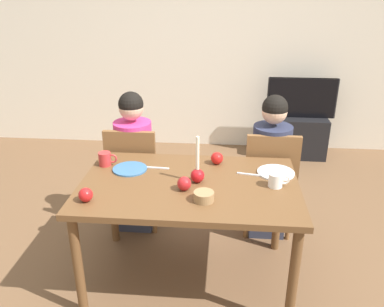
% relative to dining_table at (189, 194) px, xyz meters
% --- Properties ---
extents(ground_plane, '(7.68, 7.68, 0.00)m').
position_rel_dining_table_xyz_m(ground_plane, '(0.00, 0.00, -0.67)').
color(ground_plane, brown).
extents(back_wall, '(6.40, 0.10, 2.60)m').
position_rel_dining_table_xyz_m(back_wall, '(0.00, 2.60, 0.63)').
color(back_wall, beige).
rests_on(back_wall, ground).
extents(dining_table, '(1.40, 0.90, 0.75)m').
position_rel_dining_table_xyz_m(dining_table, '(0.00, 0.00, 0.00)').
color(dining_table, brown).
rests_on(dining_table, ground).
extents(chair_left, '(0.40, 0.40, 0.90)m').
position_rel_dining_table_xyz_m(chair_left, '(-0.51, 0.61, -0.15)').
color(chair_left, brown).
rests_on(chair_left, ground).
extents(chair_right, '(0.40, 0.40, 0.90)m').
position_rel_dining_table_xyz_m(chair_right, '(0.58, 0.61, -0.15)').
color(chair_right, brown).
rests_on(chair_right, ground).
extents(person_left_child, '(0.30, 0.30, 1.17)m').
position_rel_dining_table_xyz_m(person_left_child, '(-0.51, 0.64, -0.10)').
color(person_left_child, '#33384C').
rests_on(person_left_child, ground).
extents(person_right_child, '(0.30, 0.30, 1.17)m').
position_rel_dining_table_xyz_m(person_right_child, '(0.58, 0.64, -0.10)').
color(person_right_child, '#33384C').
rests_on(person_right_child, ground).
extents(tv_stand, '(0.64, 0.40, 0.48)m').
position_rel_dining_table_xyz_m(tv_stand, '(1.09, 2.30, -0.43)').
color(tv_stand, black).
rests_on(tv_stand, ground).
extents(tv, '(0.79, 0.05, 0.46)m').
position_rel_dining_table_xyz_m(tv, '(1.09, 2.30, 0.04)').
color(tv, black).
rests_on(tv, tv_stand).
extents(candle_centerpiece, '(0.09, 0.09, 0.31)m').
position_rel_dining_table_xyz_m(candle_centerpiece, '(0.05, 0.02, 0.15)').
color(candle_centerpiece, red).
rests_on(candle_centerpiece, dining_table).
extents(plate_left, '(0.23, 0.23, 0.01)m').
position_rel_dining_table_xyz_m(plate_left, '(-0.42, 0.16, 0.09)').
color(plate_left, teal).
rests_on(plate_left, dining_table).
extents(plate_right, '(0.25, 0.25, 0.01)m').
position_rel_dining_table_xyz_m(plate_right, '(0.57, 0.19, 0.09)').
color(plate_right, silver).
rests_on(plate_right, dining_table).
extents(mug_left, '(0.13, 0.09, 0.10)m').
position_rel_dining_table_xyz_m(mug_left, '(-0.61, 0.22, 0.13)').
color(mug_left, '#B72D2D').
rests_on(mug_left, dining_table).
extents(mug_right, '(0.13, 0.09, 0.09)m').
position_rel_dining_table_xyz_m(mug_right, '(0.55, -0.00, 0.13)').
color(mug_right, white).
rests_on(mug_right, dining_table).
extents(fork_left, '(0.18, 0.03, 0.01)m').
position_rel_dining_table_xyz_m(fork_left, '(-0.25, 0.20, 0.09)').
color(fork_left, silver).
rests_on(fork_left, dining_table).
extents(fork_right, '(0.18, 0.05, 0.01)m').
position_rel_dining_table_xyz_m(fork_right, '(0.40, 0.15, 0.09)').
color(fork_right, silver).
rests_on(fork_right, dining_table).
extents(bowl_walnuts, '(0.12, 0.12, 0.06)m').
position_rel_dining_table_xyz_m(bowl_walnuts, '(0.11, -0.22, 0.11)').
color(bowl_walnuts, '#99754C').
rests_on(bowl_walnuts, dining_table).
extents(apple_near_candle, '(0.09, 0.09, 0.09)m').
position_rel_dining_table_xyz_m(apple_near_candle, '(-0.02, -0.10, 0.13)').
color(apple_near_candle, '#B11D20').
rests_on(apple_near_candle, dining_table).
extents(apple_by_left_plate, '(0.08, 0.08, 0.08)m').
position_rel_dining_table_xyz_m(apple_by_left_plate, '(-0.58, -0.28, 0.13)').
color(apple_by_left_plate, red).
rests_on(apple_by_left_plate, dining_table).
extents(apple_by_right_mug, '(0.09, 0.09, 0.09)m').
position_rel_dining_table_xyz_m(apple_by_right_mug, '(0.17, 0.31, 0.13)').
color(apple_by_right_mug, red).
rests_on(apple_by_right_mug, dining_table).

